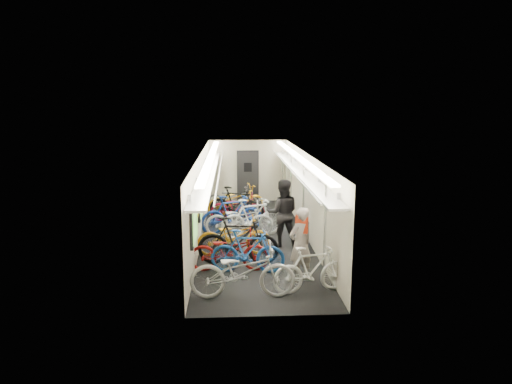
{
  "coord_description": "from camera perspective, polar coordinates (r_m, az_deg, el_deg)",
  "views": [
    {
      "loc": [
        -0.64,
        -12.65,
        3.78
      ],
      "look_at": [
        0.1,
        0.88,
        1.15
      ],
      "focal_mm": 32.0,
      "sensor_mm": 36.0,
      "label": 1
    }
  ],
  "objects": [
    {
      "name": "bicycle_7",
      "position": [
        13.48,
        -3.02,
        -2.79
      ],
      "size": [
        1.98,
        1.09,
        1.15
      ],
      "primitive_type": "imported",
      "rotation": [
        0.0,
        0.0,
        1.88
      ],
      "color": "navy",
      "rests_on": "ground"
    },
    {
      "name": "bicycle_1",
      "position": [
        10.37,
        -1.06,
        -7.43
      ],
      "size": [
        1.73,
        0.67,
        1.01
      ],
      "primitive_type": "imported",
      "rotation": [
        0.0,
        0.0,
        1.45
      ],
      "color": "#1A4C9E",
      "rests_on": "ground"
    },
    {
      "name": "train_car_shell",
      "position": [
        13.53,
        -1.91,
        1.95
      ],
      "size": [
        10.0,
        10.0,
        10.0
      ],
      "color": "black",
      "rests_on": "ground"
    },
    {
      "name": "bicycle_5",
      "position": [
        13.05,
        -0.51,
        -3.26
      ],
      "size": [
        1.96,
        1.16,
        1.14
      ],
      "primitive_type": "imported",
      "rotation": [
        0.0,
        0.0,
        1.93
      ],
      "color": "white",
      "rests_on": "ground"
    },
    {
      "name": "passenger_mid",
      "position": [
        12.24,
        3.33,
        -2.61
      ],
      "size": [
        0.93,
        0.75,
        1.81
      ],
      "primitive_type": "imported",
      "rotation": [
        0.0,
        0.0,
        3.07
      ],
      "color": "black",
      "rests_on": "ground"
    },
    {
      "name": "bicycle_2",
      "position": [
        10.51,
        -3.35,
        -7.35
      ],
      "size": [
        1.83,
        0.67,
        0.96
      ],
      "primitive_type": "imported",
      "rotation": [
        0.0,
        0.0,
        1.55
      ],
      "color": "maroon",
      "rests_on": "ground"
    },
    {
      "name": "bicycle_11",
      "position": [
        9.41,
        7.01,
        -9.59
      ],
      "size": [
        1.68,
        0.73,
        0.98
      ],
      "primitive_type": "imported",
      "rotation": [
        0.0,
        0.0,
        1.74
      ],
      "color": "white",
      "rests_on": "ground"
    },
    {
      "name": "bicycle_10",
      "position": [
        15.53,
        -2.47,
        -1.08
      ],
      "size": [
        2.16,
        1.33,
        1.07
      ],
      "primitive_type": "imported",
      "rotation": [
        0.0,
        0.0,
        1.9
      ],
      "color": "#EFA816",
      "rests_on": "ground"
    },
    {
      "name": "bicycle_9",
      "position": [
        14.76,
        -2.46,
        -1.56
      ],
      "size": [
        1.98,
        1.26,
        1.15
      ],
      "primitive_type": "imported",
      "rotation": [
        0.0,
        0.0,
        1.16
      ],
      "color": "black",
      "rests_on": "ground"
    },
    {
      "name": "bicycle_12",
      "position": [
        16.09,
        -2.93,
        -0.82
      ],
      "size": [
        1.97,
        1.07,
        0.98
      ],
      "primitive_type": "imported",
      "rotation": [
        0.0,
        0.0,
        1.34
      ],
      "color": "slate",
      "rests_on": "ground"
    },
    {
      "name": "bicycle_0",
      "position": [
        9.07,
        -1.69,
        -9.91
      ],
      "size": [
        2.08,
        0.74,
        1.09
      ],
      "primitive_type": "imported",
      "rotation": [
        0.0,
        0.0,
        1.56
      ],
      "color": "#A0A0A5",
      "rests_on": "ground"
    },
    {
      "name": "bicycle_3",
      "position": [
        10.88,
        -2.25,
        -6.12
      ],
      "size": [
        1.98,
        0.72,
        1.17
      ],
      "primitive_type": "imported",
      "rotation": [
        0.0,
        0.0,
        1.48
      ],
      "color": "black",
      "rests_on": "ground"
    },
    {
      "name": "bicycle_8",
      "position": [
        14.86,
        -2.32,
        -1.9
      ],
      "size": [
        1.82,
        0.75,
        0.93
      ],
      "primitive_type": "imported",
      "rotation": [
        0.0,
        0.0,
        1.5
      ],
      "color": "maroon",
      "rests_on": "ground"
    },
    {
      "name": "bicycle_6",
      "position": [
        13.11,
        -2.08,
        -3.45
      ],
      "size": [
        1.97,
        0.73,
        1.03
      ],
      "primitive_type": "imported",
      "rotation": [
        0.0,
        0.0,
        1.54
      ],
      "color": "silver",
      "rests_on": "ground"
    },
    {
      "name": "passenger_near",
      "position": [
        9.85,
        5.57,
        -6.56
      ],
      "size": [
        0.72,
        0.65,
        1.64
      ],
      "primitive_type": "imported",
      "rotation": [
        0.0,
        0.0,
        3.72
      ],
      "color": "gray",
      "rests_on": "ground"
    },
    {
      "name": "bicycle_4",
      "position": [
        11.57,
        -2.76,
        -5.54
      ],
      "size": [
        1.91,
        0.78,
        0.98
      ],
      "primitive_type": "imported",
      "rotation": [
        0.0,
        0.0,
        1.64
      ],
      "color": "orange",
      "rests_on": "ground"
    },
    {
      "name": "backpack",
      "position": [
        9.71,
        5.75,
        -4.0
      ],
      "size": [
        0.29,
        0.21,
        0.38
      ],
      "primitive_type": "cube",
      "rotation": [
        0.0,
        0.0,
        -0.31
      ],
      "color": "#B42A12",
      "rests_on": "passenger_near"
    }
  ]
}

